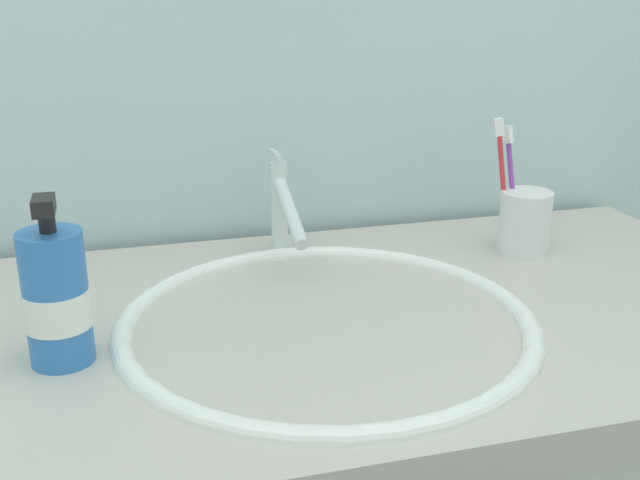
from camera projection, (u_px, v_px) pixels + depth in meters
The scene contains 6 objects.
sink_basin at pixel (327, 357), 0.86m from camera, with size 0.47×0.47×0.12m.
faucet at pixel (283, 208), 1.03m from camera, with size 0.02×0.17×0.14m.
toothbrush_cup at pixel (525, 223), 1.06m from camera, with size 0.07×0.07×0.09m, color white.
toothbrush_red at pixel (502, 175), 1.05m from camera, with size 0.04×0.02×0.18m.
toothbrush_purple at pixel (511, 179), 1.06m from camera, with size 0.02×0.05×0.17m.
soap_dispenser at pixel (56, 299), 0.75m from camera, with size 0.07×0.07×0.18m.
Camera 1 is at (-0.20, -0.77, 1.20)m, focal length 42.57 mm.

